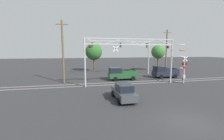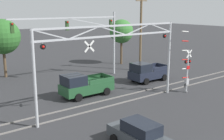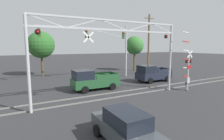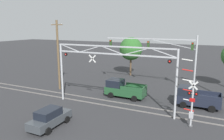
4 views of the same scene
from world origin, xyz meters
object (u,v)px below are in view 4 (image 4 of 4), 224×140
(crossing_gantry, at_px, (112,64))
(crossing_signal_mast, at_px, (191,103))
(traffic_signal_span, at_px, (169,52))
(background_tree_far_left_verge, at_px, (131,49))
(sedan_waiting, at_px, (50,118))
(pickup_truck_lead, at_px, (123,89))
(pickup_truck_following, at_px, (196,98))
(utility_pole_left, at_px, (58,55))

(crossing_gantry, distance_m, crossing_signal_mast, 8.55)
(traffic_signal_span, height_order, background_tree_far_left_verge, traffic_signal_span)
(background_tree_far_left_verge, bearing_deg, sedan_waiting, -87.75)
(pickup_truck_lead, bearing_deg, sedan_waiting, -104.35)
(pickup_truck_following, bearing_deg, utility_pole_left, -176.67)
(crossing_gantry, distance_m, traffic_signal_span, 10.24)
(crossing_gantry, height_order, pickup_truck_lead, crossing_gantry)
(pickup_truck_following, xyz_separation_m, utility_pole_left, (-17.69, -1.03, 3.85))
(utility_pole_left, distance_m, background_tree_far_left_verge, 13.71)
(pickup_truck_lead, relative_size, utility_pole_left, 0.52)
(pickup_truck_lead, height_order, background_tree_far_left_verge, background_tree_far_left_verge)
(background_tree_far_left_verge, bearing_deg, traffic_signal_span, -38.72)
(crossing_gantry, height_order, background_tree_far_left_verge, background_tree_far_left_verge)
(crossing_signal_mast, height_order, background_tree_far_left_verge, background_tree_far_left_verge)
(crossing_signal_mast, distance_m, background_tree_far_left_verge, 20.65)
(pickup_truck_following, bearing_deg, crossing_gantry, -151.86)
(pickup_truck_lead, relative_size, background_tree_far_left_verge, 0.72)
(crossing_signal_mast, xyz_separation_m, background_tree_far_left_verge, (-11.88, 16.68, 2.62))
(utility_pole_left, bearing_deg, background_tree_far_left_verge, 64.95)
(crossing_gantry, relative_size, traffic_signal_span, 1.05)
(sedan_waiting, bearing_deg, crossing_gantry, 65.00)
(crossing_gantry, bearing_deg, pickup_truck_following, 28.14)
(pickup_truck_lead, bearing_deg, utility_pole_left, -175.85)
(sedan_waiting, bearing_deg, pickup_truck_following, 44.07)
(crossing_signal_mast, relative_size, traffic_signal_span, 0.47)
(traffic_signal_span, bearing_deg, crossing_signal_mast, -68.75)
(crossing_signal_mast, xyz_separation_m, pickup_truck_following, (0.00, 5.29, -1.11))
(pickup_truck_lead, distance_m, background_tree_far_left_verge, 12.81)
(pickup_truck_lead, bearing_deg, traffic_signal_span, 51.50)
(traffic_signal_span, distance_m, sedan_waiting, 17.81)
(pickup_truck_lead, distance_m, pickup_truck_following, 8.39)
(crossing_signal_mast, height_order, pickup_truck_following, crossing_signal_mast)
(crossing_signal_mast, xyz_separation_m, utility_pole_left, (-17.69, 4.26, 2.74))
(pickup_truck_lead, xyz_separation_m, sedan_waiting, (-2.64, -10.31, -0.19))
(pickup_truck_following, relative_size, background_tree_far_left_verge, 0.67)
(pickup_truck_following, xyz_separation_m, background_tree_far_left_verge, (-11.89, 11.39, 3.72))
(crossing_signal_mast, bearing_deg, utility_pole_left, 166.44)
(traffic_signal_span, height_order, pickup_truck_lead, traffic_signal_span)
(pickup_truck_lead, relative_size, pickup_truck_following, 1.08)
(utility_pole_left, height_order, background_tree_far_left_verge, utility_pole_left)
(pickup_truck_following, bearing_deg, traffic_signal_span, 128.41)
(pickup_truck_following, height_order, sedan_waiting, pickup_truck_following)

